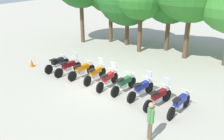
{
  "coord_description": "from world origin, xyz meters",
  "views": [
    {
      "loc": [
        6.17,
        -11.16,
        6.16
      ],
      "look_at": [
        0.0,
        0.5,
        0.9
      ],
      "focal_mm": 38.99,
      "sensor_mm": 36.0,
      "label": 1
    }
  ],
  "objects": [
    {
      "name": "motorcycle_0",
      "position": [
        -4.3,
        0.74,
        0.5
      ],
      "size": [
        0.64,
        2.19,
        0.99
      ],
      "rotation": [
        0.0,
        0.0,
        1.46
      ],
      "color": "black",
      "rests_on": "ground_plane"
    },
    {
      "name": "motorcycle_3",
      "position": [
        -1.07,
        0.39,
        0.52
      ],
      "size": [
        0.62,
        2.19,
        1.37
      ],
      "rotation": [
        0.0,
        0.0,
        1.5
      ],
      "color": "black",
      "rests_on": "ground_plane"
    },
    {
      "name": "motorcycle_4",
      "position": [
        0.0,
        -0.0,
        0.52
      ],
      "size": [
        0.62,
        2.19,
        1.37
      ],
      "rotation": [
        0.0,
        0.0,
        1.5
      ],
      "color": "black",
      "rests_on": "ground_plane"
    },
    {
      "name": "motorcycle_8",
      "position": [
        4.3,
        -0.86,
        0.5
      ],
      "size": [
        0.77,
        2.16,
        0.99
      ],
      "rotation": [
        0.0,
        0.0,
        1.35
      ],
      "color": "black",
      "rests_on": "ground_plane"
    },
    {
      "name": "motorcycle_1",
      "position": [
        -3.22,
        0.54,
        0.52
      ],
      "size": [
        0.78,
        2.16,
        1.37
      ],
      "rotation": [
        0.0,
        0.0,
        1.34
      ],
      "color": "black",
      "rests_on": "ground_plane"
    },
    {
      "name": "motorcycle_6",
      "position": [
        2.16,
        -0.27,
        0.52
      ],
      "size": [
        0.83,
        2.14,
        1.37
      ],
      "rotation": [
        0.0,
        0.0,
        1.3
      ],
      "color": "black",
      "rests_on": "ground_plane"
    },
    {
      "name": "motorcycle_5",
      "position": [
        1.08,
        -0.09,
        0.5
      ],
      "size": [
        0.76,
        2.16,
        0.99
      ],
      "rotation": [
        0.0,
        0.0,
        1.36
      ],
      "color": "black",
      "rests_on": "ground_plane"
    },
    {
      "name": "motorcycle_7",
      "position": [
        3.23,
        -0.73,
        0.52
      ],
      "size": [
        0.88,
        2.11,
        1.37
      ],
      "rotation": [
        0.0,
        0.0,
        1.25
      ],
      "color": "black",
      "rests_on": "ground_plane"
    },
    {
      "name": "ground_plane",
      "position": [
        0.0,
        0.0,
        0.0
      ],
      "size": [
        80.0,
        80.0,
        0.0
      ],
      "primitive_type": "plane",
      "color": "#ADA899"
    },
    {
      "name": "person_0",
      "position": [
        3.76,
        -3.45,
        0.98
      ],
      "size": [
        0.32,
        0.36,
        1.68
      ],
      "rotation": [
        0.0,
        0.0,
        0.71
      ],
      "color": "brown",
      "rests_on": "ground_plane"
    },
    {
      "name": "traffic_cone",
      "position": [
        -6.4,
        0.43,
        0.28
      ],
      "size": [
        0.32,
        0.32,
        0.55
      ],
      "primitive_type": "cone",
      "color": "orange",
      "rests_on": "ground_plane"
    },
    {
      "name": "motorcycle_2",
      "position": [
        -2.14,
        0.52,
        0.5
      ],
      "size": [
        0.8,
        2.15,
        0.99
      ],
      "rotation": [
        0.0,
        0.0,
        1.32
      ],
      "color": "black",
      "rests_on": "ground_plane"
    }
  ]
}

